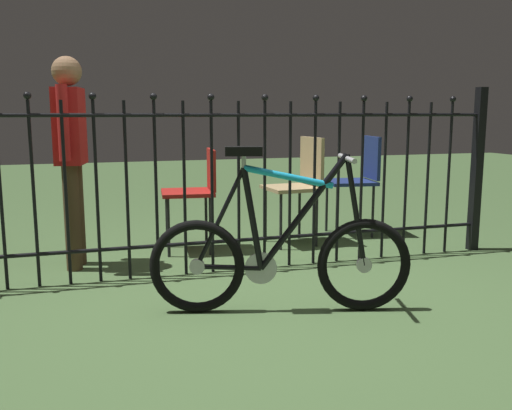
# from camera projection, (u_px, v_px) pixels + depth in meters

# --- Properties ---
(ground_plane) EXTENTS (20.00, 20.00, 0.00)m
(ground_plane) POSITION_uv_depth(u_px,v_px,m) (263.00, 303.00, 3.30)
(ground_plane) COLOR #486539
(iron_fence) EXTENTS (4.16, 0.07, 1.31)m
(iron_fence) POSITION_uv_depth(u_px,v_px,m) (223.00, 179.00, 3.86)
(iron_fence) COLOR black
(iron_fence) RESTS_ON ground
(bicycle) EXTENTS (1.43, 0.51, 0.93)m
(bicycle) POSITION_uv_depth(u_px,v_px,m) (281.00, 257.00, 3.11)
(bicycle) COLOR black
(bicycle) RESTS_ON ground
(chair_red) EXTENTS (0.45, 0.45, 0.82)m
(chair_red) POSITION_uv_depth(u_px,v_px,m) (197.00, 187.00, 4.46)
(chair_red) COLOR black
(chair_red) RESTS_ON ground
(chair_tan) EXTENTS (0.44, 0.44, 0.91)m
(chair_tan) POSITION_uv_depth(u_px,v_px,m) (300.00, 179.00, 4.72)
(chair_tan) COLOR black
(chair_tan) RESTS_ON ground
(chair_navy) EXTENTS (0.48, 0.47, 0.90)m
(chair_navy) POSITION_uv_depth(u_px,v_px,m) (359.00, 175.00, 5.08)
(chair_navy) COLOR black
(chair_navy) RESTS_ON ground
(person_visitor) EXTENTS (0.23, 0.47, 1.49)m
(person_visitor) POSITION_uv_depth(u_px,v_px,m) (71.00, 146.00, 3.92)
(person_visitor) COLOR #4C3823
(person_visitor) RESTS_ON ground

